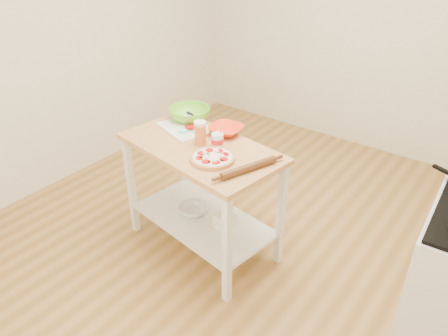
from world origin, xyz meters
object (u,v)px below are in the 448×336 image
knife (194,116)px  yogurt_tub (217,141)px  prep_island (202,176)px  green_bowl (190,114)px  shelf_glass_bowl (193,210)px  orange_bowl (226,130)px  spatula (188,132)px  pizza (213,158)px  shelf_bin (225,221)px  cutting_board (186,127)px  beer_pint (200,133)px  rolling_pin (249,168)px

knife → yogurt_tub: yogurt_tub is taller
prep_island → knife: 0.55m
prep_island → knife: bearing=136.2°
green_bowl → shelf_glass_bowl: size_ratio=1.43×
orange_bowl → green_bowl: size_ratio=0.76×
spatula → knife: bearing=100.4°
pizza → yogurt_tub: 0.19m
orange_bowl → shelf_bin: 0.68m
knife → orange_bowl: 0.38m
pizza → shelf_bin: pizza is taller
yogurt_tub → green_bowl: bearing=152.7°
prep_island → cutting_board: bearing=150.1°
knife → beer_pint: bearing=-22.5°
pizza → knife: 0.70m
prep_island → shelf_glass_bowl: 0.37m
cutting_board → orange_bowl: orange_bowl is taller
cutting_board → green_bowl: bearing=138.3°
knife → green_bowl: size_ratio=0.82×
pizza → shelf_glass_bowl: pizza is taller
pizza → rolling_pin: (0.27, 0.02, 0.01)m
prep_island → spatula: bearing=155.7°
yogurt_tub → shelf_glass_bowl: bearing=-166.3°
shelf_bin → knife: bearing=149.5°
knife → green_bowl: 0.05m
pizza → green_bowl: (-0.55, 0.40, 0.03)m
knife → spatula: bearing=-37.6°
yogurt_tub → pizza: bearing=-62.5°
orange_bowl → green_bowl: (-0.38, 0.03, 0.02)m
pizza → cutting_board: size_ratio=0.64×
pizza → knife: (-0.54, 0.44, 0.00)m
spatula → rolling_pin: 0.69m
prep_island → shelf_glass_bowl: bearing=178.2°
shelf_bin → orange_bowl: bearing=125.3°
orange_bowl → shelf_glass_bowl: size_ratio=1.08×
yogurt_tub → shelf_bin: yogurt_tub is taller
prep_island → orange_bowl: orange_bowl is taller
knife → shelf_bin: (0.55, -0.33, -0.59)m
pizza → orange_bowl: (-0.17, 0.37, 0.01)m
green_bowl → prep_island: bearing=-39.7°
green_bowl → beer_pint: size_ratio=1.87×
prep_island → cutting_board: cutting_board is taller
orange_bowl → beer_pint: bearing=-99.8°
spatula → yogurt_tub: (0.30, -0.03, 0.04)m
cutting_board → shelf_bin: size_ratio=3.72×
yogurt_tub → shelf_bin: (0.10, -0.05, -0.63)m
prep_island → yogurt_tub: 0.33m
prep_island → green_bowl: 0.55m
orange_bowl → shelf_glass_bowl: orange_bowl is taller
cutting_board → prep_island: bearing=-11.9°
pizza → green_bowl: bearing=143.6°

